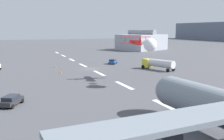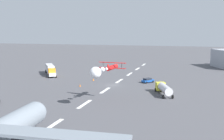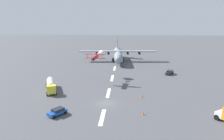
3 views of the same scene
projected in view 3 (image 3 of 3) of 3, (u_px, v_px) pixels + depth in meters
The scene contains 12 objects.
ground_plane at pixel (106, 103), 54.21m from camera, with size 440.00×440.00×0.00m, color #4C4C51.
runway_stripe_3 at pixel (102, 117), 46.66m from camera, with size 8.00×0.90×0.01m, color white.
runway_stripe_4 at pixel (108, 93), 61.76m from camera, with size 8.00×0.90×0.01m, color white.
runway_stripe_5 at pixel (112, 78), 76.85m from camera, with size 8.00×0.90×0.01m, color white.
runway_stripe_6 at pixel (115, 68), 91.94m from camera, with size 8.00×0.90×0.01m, color white.
cargo_transport_plane at pixel (118, 55), 105.41m from camera, with size 28.28×37.16×11.01m.
stunt_biplane_red at pixel (100, 55), 75.55m from camera, with size 13.10×6.87×2.54m.
fuel_tanker_truck at pixel (51, 85), 63.18m from camera, with size 9.93×5.92×2.90m.
followme_car_yellow at pixel (170, 72), 81.87m from camera, with size 4.63×3.63×1.52m.
airport_staff_sedan at pixel (57, 112), 47.45m from camera, with size 4.40×3.87×1.52m.
traffic_cone_near at pixel (143, 113), 47.73m from camera, with size 0.44×0.44×0.75m, color orange.
traffic_cone_far at pixel (142, 96), 58.04m from camera, with size 0.44×0.44×0.75m, color orange.
Camera 3 is at (-50.65, -4.96, 20.45)m, focal length 35.44 mm.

